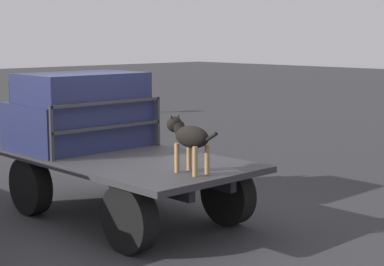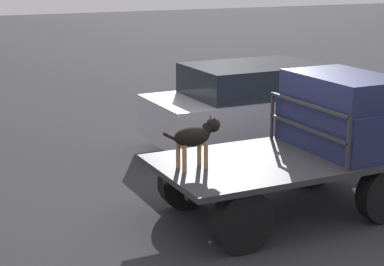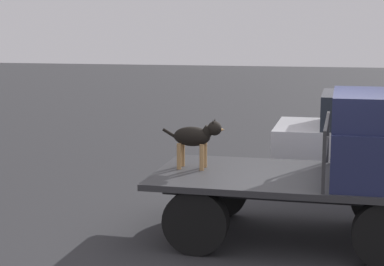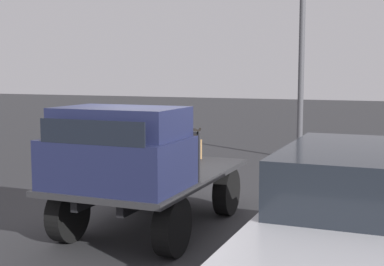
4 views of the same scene
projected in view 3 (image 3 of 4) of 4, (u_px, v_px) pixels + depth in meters
name	position (u px, v px, depth m)	size (l,w,h in m)	color
ground_plane	(293.00, 239.00, 8.43)	(80.00, 80.00, 0.00)	#2D2D30
flatbed_truck	(294.00, 194.00, 8.33)	(3.63, 1.97, 0.87)	black
truck_cab	(384.00, 139.00, 7.97)	(1.31, 1.85, 1.09)	#1E2347
truck_headboard	(326.00, 139.00, 8.13)	(0.04, 1.85, 0.73)	#2D2D30
dog	(197.00, 137.00, 8.60)	(0.86, 0.26, 0.69)	#9E7547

